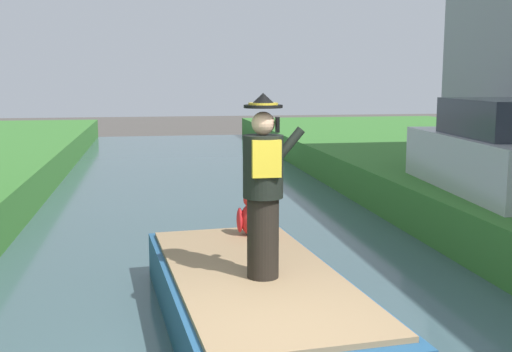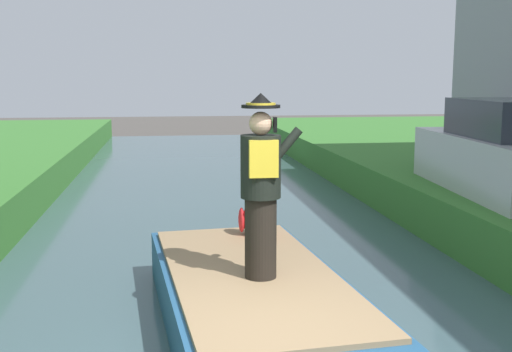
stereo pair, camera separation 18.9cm
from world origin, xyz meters
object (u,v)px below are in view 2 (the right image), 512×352
boat (252,300)px  parked_car_silver (507,153)px  person_pirate (261,187)px  parrot_plush (252,216)px

boat → parked_car_silver: (4.60, 3.13, 1.09)m
boat → parked_car_silver: size_ratio=1.05×
person_pirate → parked_car_silver: 5.63m
person_pirate → parked_car_silver: size_ratio=0.45×
parrot_plush → parked_car_silver: bearing=20.2°
parrot_plush → parked_car_silver: (4.38, 1.62, 0.54)m
boat → parrot_plush: size_ratio=7.61×
boat → person_pirate: size_ratio=2.35×
boat → parked_car_silver: bearing=34.3°
person_pirate → parrot_plush: person_pirate is taller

